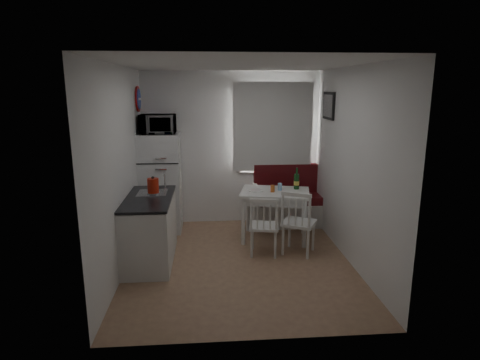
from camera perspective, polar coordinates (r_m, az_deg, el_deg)
The scene contains 22 objects.
floor at distance 5.59m, azimuth -0.13°, elevation -11.56°, with size 3.00×3.50×0.02m, color #8D644B.
ceiling at distance 5.09m, azimuth -0.15°, elevation 16.12°, with size 3.00×3.50×0.02m, color white.
wall_back at distance 6.91m, azimuth -1.25°, elevation 4.47°, with size 3.00×0.02×2.60m, color white.
wall_front at distance 3.49m, azimuth 2.06°, elevation -4.01°, with size 3.00×0.02×2.60m, color white.
wall_left at distance 5.29m, azimuth -16.57°, elevation 1.30°, with size 0.02×3.50×2.60m, color white.
wall_right at distance 5.51m, azimuth 15.63°, elevation 1.80°, with size 0.02×3.50×2.60m, color white.
window at distance 6.91m, azimuth 4.60°, elevation 7.15°, with size 1.22×0.06×1.47m, color silver.
curtain at distance 6.84m, azimuth 4.70°, elevation 7.51°, with size 1.35×0.02×1.50m, color white.
kitchen_counter at distance 5.61m, azimuth -12.66°, elevation -6.79°, with size 0.62×1.32×1.16m.
wall_sign at distance 6.61m, azimuth -14.21°, elevation 11.11°, with size 0.40×0.40×0.03m, color #193A98.
picture_frame at distance 6.45m, azimuth 12.47°, elevation 10.27°, with size 0.04×0.52×0.42m, color black.
bench at distance 7.03m, azimuth 7.68°, elevation -3.51°, with size 1.44×0.55×1.03m.
dining_table at distance 6.20m, azimuth 5.02°, elevation -2.36°, with size 1.16×0.93×0.77m.
chair_left at distance 5.58m, azimuth 3.55°, elevation -5.74°, with size 0.46×0.44×0.46m.
chair_right at distance 5.65m, azimuth 8.62°, elevation -5.13°, with size 0.58×0.59×0.50m.
fridge at distance 6.69m, azimuth -11.20°, elevation -0.37°, with size 0.64×0.64×1.61m, color white.
microwave at distance 6.49m, azimuth -11.62°, elevation 7.79°, with size 0.55×0.37×0.31m, color white.
kettle at distance 5.57m, azimuth -12.25°, elevation -0.81°, with size 0.18×0.18×0.25m, color #B6210E.
wine_bottle at distance 6.30m, azimuth 8.06°, elevation 0.22°, with size 0.09×0.09×0.34m, color #16451B, non-canonical shape.
drinking_glass_orange at distance 6.10m, azimuth 4.66°, elevation -1.22°, with size 0.06×0.06×0.11m, color orange.
drinking_glass_blue at distance 6.22m, azimuth 5.69°, elevation -0.95°, with size 0.07×0.07×0.11m, color #87BAE6.
plate at distance 6.15m, azimuth 2.24°, elevation -1.52°, with size 0.22×0.22×0.02m, color white.
Camera 1 is at (-0.39, -5.07, 2.32)m, focal length 30.00 mm.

